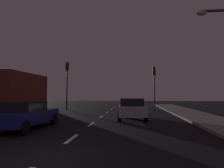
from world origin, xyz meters
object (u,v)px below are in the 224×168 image
(traffic_signal_right, at_px, (154,80))
(car_stopped_ahead, at_px, (131,108))
(traffic_signal_left, at_px, (67,77))
(car_adjacent_lane, at_px, (26,115))

(traffic_signal_right, bearing_deg, car_stopped_ahead, -108.97)
(traffic_signal_left, distance_m, car_adjacent_lane, 12.26)
(traffic_signal_left, xyz_separation_m, car_stopped_ahead, (7.33, -7.22, -3.01))
(traffic_signal_right, height_order, car_adjacent_lane, traffic_signal_right)
(traffic_signal_left, xyz_separation_m, traffic_signal_right, (9.81, -0.00, -0.43))
(car_stopped_ahead, bearing_deg, car_adjacent_lane, -140.28)
(traffic_signal_right, bearing_deg, traffic_signal_left, 179.99)
(traffic_signal_left, relative_size, car_adjacent_lane, 1.31)
(traffic_signal_left, bearing_deg, traffic_signal_right, -0.01)
(traffic_signal_right, distance_m, car_stopped_ahead, 8.05)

